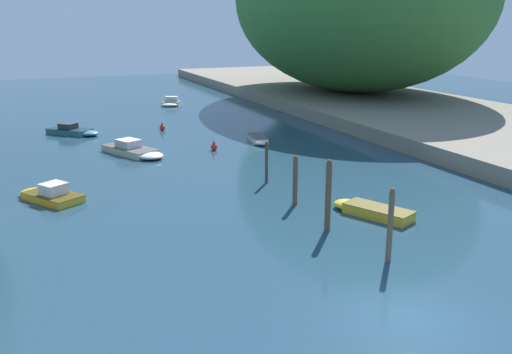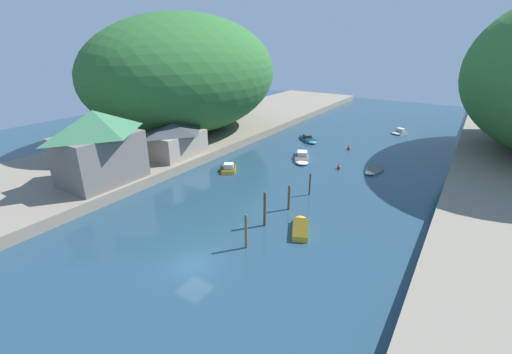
# 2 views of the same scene
# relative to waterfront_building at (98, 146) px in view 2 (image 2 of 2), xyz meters

# --- Properties ---
(water_surface) EXTENTS (130.00, 130.00, 0.00)m
(water_surface) POSITION_rel_waterfront_building_xyz_m (19.60, 24.45, -5.77)
(water_surface) COLOR #234256
(water_surface) RESTS_ON ground
(left_bank) EXTENTS (22.00, 120.00, 1.28)m
(left_bank) POSITION_rel_waterfront_building_xyz_m (-7.16, 24.45, -5.13)
(left_bank) COLOR gray
(left_bank) RESTS_ON ground
(hillside_left) EXTENTS (28.01, 39.21, 20.68)m
(hillside_left) POSITION_rel_waterfront_building_xyz_m (-8.26, 24.23, 5.85)
(hillside_left) COLOR #2D662D
(hillside_left) RESTS_ON left_bank
(waterfront_building) EXTENTS (6.98, 9.65, 8.68)m
(waterfront_building) POSITION_rel_waterfront_building_xyz_m (0.00, 0.00, 0.00)
(waterfront_building) COLOR slate
(waterfront_building) RESTS_ON left_bank
(boathouse_shed) EXTENTS (6.59, 8.68, 4.87)m
(boathouse_shed) POSITION_rel_waterfront_building_xyz_m (-0.05, 12.15, -1.98)
(boathouse_shed) COLOR gray
(boathouse_shed) RESTS_ON left_bank
(boat_far_right_bank) EXTENTS (4.50, 6.49, 1.11)m
(boat_far_right_bank) POSITION_rel_waterfront_building_xyz_m (15.43, 23.83, -5.43)
(boat_far_right_bank) COLOR silver
(boat_far_right_bank) RESTS_ON water_surface
(boat_small_dinghy) EXTENTS (1.99, 4.13, 0.48)m
(boat_small_dinghy) POSITION_rel_waterfront_building_xyz_m (26.31, 24.34, -5.54)
(boat_small_dinghy) COLOR silver
(boat_small_dinghy) RESTS_ON water_surface
(boat_near_quay) EXTENTS (4.88, 4.78, 1.03)m
(boat_near_quay) POSITION_rel_waterfront_building_xyz_m (11.84, 34.07, -5.44)
(boat_near_quay) COLOR teal
(boat_near_quay) RESTS_ON water_surface
(boat_yellow_tender) EXTENTS (3.98, 4.77, 1.09)m
(boat_yellow_tender) POSITION_rel_waterfront_building_xyz_m (8.48, 14.18, -5.45)
(boat_yellow_tender) COLOR gold
(boat_yellow_tender) RESTS_ON water_surface
(boat_open_rowboat) EXTENTS (3.21, 3.70, 1.05)m
(boat_open_rowboat) POSITION_rel_waterfront_building_xyz_m (24.78, 48.67, -5.46)
(boat_open_rowboat) COLOR white
(boat_open_rowboat) RESTS_ON water_surface
(boat_cabin_cruiser) EXTENTS (3.29, 4.85, 0.57)m
(boat_cabin_cruiser) POSITION_rel_waterfront_building_xyz_m (24.52, 4.55, -5.49)
(boat_cabin_cruiser) COLOR gold
(boat_cabin_cruiser) RESTS_ON water_surface
(mooring_post_nearest) EXTENTS (0.25, 0.25, 3.39)m
(mooring_post_nearest) POSITION_rel_waterfront_building_xyz_m (21.86, -1.01, -4.07)
(mooring_post_nearest) COLOR brown
(mooring_post_nearest) RESTS_ON water_surface
(mooring_post_second) EXTENTS (0.30, 0.30, 3.73)m
(mooring_post_second) POSITION_rel_waterfront_building_xyz_m (21.18, 3.27, -3.90)
(mooring_post_second) COLOR brown
(mooring_post_second) RESTS_ON water_surface
(mooring_post_middle) EXTENTS (0.28, 0.28, 2.92)m
(mooring_post_middle) POSITION_rel_waterfront_building_xyz_m (21.56, 7.71, -4.31)
(mooring_post_middle) COLOR brown
(mooring_post_middle) RESTS_ON water_surface
(mooring_post_fourth) EXTENTS (0.20, 0.20, 2.75)m
(mooring_post_fourth) POSITION_rel_waterfront_building_xyz_m (21.86, 12.49, -4.39)
(mooring_post_fourth) COLOR #4C3D2D
(mooring_post_fourth) RESTS_ON water_surface
(channel_buoy_near) EXTENTS (0.55, 0.55, 0.83)m
(channel_buoy_near) POSITION_rel_waterfront_building_xyz_m (21.74, 22.91, -5.45)
(channel_buoy_near) COLOR red
(channel_buoy_near) RESTS_ON water_surface
(channel_buoy_far) EXTENTS (0.54, 0.54, 0.81)m
(channel_buoy_far) POSITION_rel_waterfront_building_xyz_m (19.85, 32.89, -5.46)
(channel_buoy_far) COLOR red
(channel_buoy_far) RESTS_ON water_surface
(person_on_quay) EXTENTS (0.32, 0.43, 1.69)m
(person_on_quay) POSITION_rel_waterfront_building_xyz_m (1.42, 12.48, -3.51)
(person_on_quay) COLOR #282D3D
(person_on_quay) RESTS_ON left_bank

